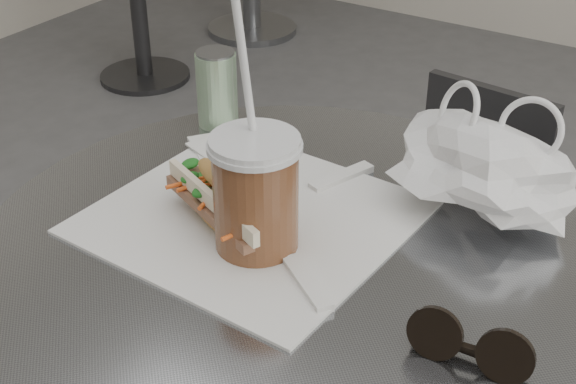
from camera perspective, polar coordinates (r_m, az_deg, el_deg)
The scene contains 8 objects.
chair_far at distance 1.68m, azimuth 10.90°, elevation -5.45°, with size 0.35×0.36×0.65m.
sandwich_paper at distance 0.99m, azimuth -2.63°, elevation -1.76°, with size 0.36×0.34×0.00m, color white.
banh_mi at distance 0.96m, azimuth -4.59°, elevation -0.66°, with size 0.24×0.17×0.08m.
iced_coffee at distance 0.90m, azimuth -2.31°, elevation -0.03°, with size 0.11×0.11×0.31m.
sunglasses at distance 0.80m, azimuth 12.79°, elevation -10.72°, with size 0.13×0.04×0.06m.
plastic_bag at distance 1.02m, azimuth 13.61°, elevation 1.58°, with size 0.22×0.17×0.11m, color white, non-canonical shape.
napkin_stack at distance 1.14m, azimuth -3.58°, elevation 3.07°, with size 0.17×0.17×0.01m.
drink_can at distance 1.20m, azimuth -5.08°, elevation 7.34°, with size 0.06×0.06×0.12m.
Camera 1 is at (0.41, -0.46, 1.29)m, focal length 50.00 mm.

